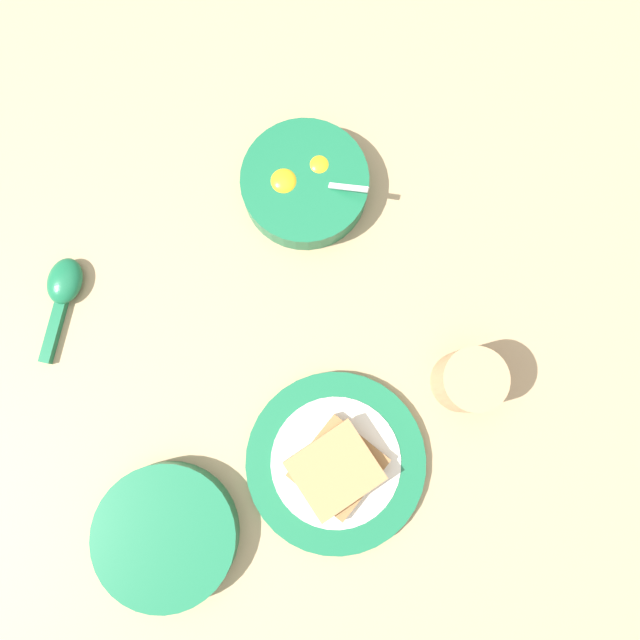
% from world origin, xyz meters
% --- Properties ---
extents(ground_plane, '(3.00, 3.00, 0.00)m').
position_xyz_m(ground_plane, '(0.00, 0.00, 0.00)').
color(ground_plane, tan).
extents(egg_bowl, '(0.17, 0.17, 0.07)m').
position_xyz_m(egg_bowl, '(0.17, -0.25, 0.02)').
color(egg_bowl, '#196B42').
rests_on(egg_bowl, ground_plane).
extents(toast_plate, '(0.23, 0.23, 0.02)m').
position_xyz_m(toast_plate, '(-0.14, -0.07, 0.01)').
color(toast_plate, '#196B42').
rests_on(toast_plate, ground_plane).
extents(toast_sandwich, '(0.11, 0.11, 0.03)m').
position_xyz_m(toast_sandwich, '(-0.15, -0.06, 0.03)').
color(toast_sandwich, '#9E7042').
rests_on(toast_sandwich, toast_plate).
extents(soup_spoon, '(0.11, 0.12, 0.03)m').
position_xyz_m(soup_spoon, '(0.24, 0.08, 0.01)').
color(soup_spoon, '#196B42').
rests_on(soup_spoon, ground_plane).
extents(congee_bowl, '(0.18, 0.18, 0.04)m').
position_xyz_m(congee_bowl, '(-0.09, 0.15, 0.02)').
color(congee_bowl, '#196B42').
rests_on(congee_bowl, ground_plane).
extents(drinking_cup, '(0.08, 0.08, 0.09)m').
position_xyz_m(drinking_cup, '(-0.16, -0.26, 0.05)').
color(drinking_cup, tan).
rests_on(drinking_cup, ground_plane).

